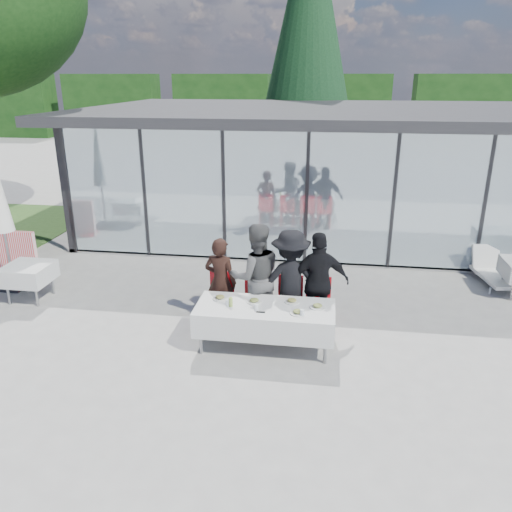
{
  "coord_description": "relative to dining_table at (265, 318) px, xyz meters",
  "views": [
    {
      "loc": [
        1.51,
        -7.25,
        4.28
      ],
      "look_at": [
        0.26,
        1.2,
        1.19
      ],
      "focal_mm": 35.0,
      "sensor_mm": 36.0,
      "label": 1
    }
  ],
  "objects": [
    {
      "name": "diner_b",
      "position": [
        -0.26,
        0.74,
        0.43
      ],
      "size": [
        1.19,
        1.19,
        1.93
      ],
      "primitive_type": "imported",
      "rotation": [
        0.0,
        0.0,
        3.47
      ],
      "color": "#545454",
      "rests_on": "ground"
    },
    {
      "name": "folded_eyeglasses",
      "position": [
        -0.04,
        -0.22,
        0.22
      ],
      "size": [
        0.14,
        0.03,
        0.01
      ],
      "primitive_type": "cube",
      "color": "black",
      "rests_on": "dining_table"
    },
    {
      "name": "plate_d",
      "position": [
        0.84,
        0.08,
        0.24
      ],
      "size": [
        0.25,
        0.25,
        0.07
      ],
      "color": "silver",
      "rests_on": "dining_table"
    },
    {
      "name": "spare_table_left",
      "position": [
        -4.93,
        1.21,
        0.02
      ],
      "size": [
        0.86,
        0.86,
        0.74
      ],
      "color": "silver",
      "rests_on": "ground"
    },
    {
      "name": "juice_bottle",
      "position": [
        -0.55,
        -0.07,
        0.29
      ],
      "size": [
        0.06,
        0.06,
        0.15
      ],
      "primitive_type": "cylinder",
      "color": "#92B34A",
      "rests_on": "dining_table"
    },
    {
      "name": "diner_c",
      "position": [
        0.34,
        0.74,
        0.38
      ],
      "size": [
        1.41,
        1.41,
        1.84
      ],
      "primitive_type": "imported",
      "rotation": [
        0.0,
        0.0,
        3.36
      ],
      "color": "black",
      "rests_on": "ground"
    },
    {
      "name": "lounger",
      "position": [
        4.58,
        3.53,
        -0.28
      ],
      "size": [
        0.82,
        1.41,
        0.72
      ],
      "color": "silver",
      "rests_on": "ground"
    },
    {
      "name": "pavilion",
      "position": [
        1.42,
        8.14,
        1.61
      ],
      "size": [
        14.8,
        8.8,
        3.44
      ],
      "color": "gray",
      "rests_on": "ground"
    },
    {
      "name": "plate_a",
      "position": [
        -0.79,
        0.18,
        0.24
      ],
      "size": [
        0.25,
        0.25,
        0.07
      ],
      "color": "silver",
      "rests_on": "dining_table"
    },
    {
      "name": "diner_chair_c",
      "position": [
        0.34,
        0.75,
        -0.0
      ],
      "size": [
        0.44,
        0.44,
        0.97
      ],
      "color": "red",
      "rests_on": "ground"
    },
    {
      "name": "plate_extra",
      "position": [
        0.54,
        -0.18,
        0.24
      ],
      "size": [
        0.25,
        0.25,
        0.07
      ],
      "color": "silver",
      "rests_on": "dining_table"
    },
    {
      "name": "diner_chair_b",
      "position": [
        -0.26,
        0.75,
        -0.0
      ],
      "size": [
        0.44,
        0.44,
        0.97
      ],
      "color": "red",
      "rests_on": "ground"
    },
    {
      "name": "conifer_tree",
      "position": [
        -0.09,
        12.97,
        5.45
      ],
      "size": [
        4.0,
        4.0,
        10.5
      ],
      "color": "#382316",
      "rests_on": "ground"
    },
    {
      "name": "dining_table",
      "position": [
        0.0,
        0.0,
        0.0
      ],
      "size": [
        2.26,
        0.96,
        0.75
      ],
      "color": "silver",
      "rests_on": "ground"
    },
    {
      "name": "ground",
      "position": [
        -0.59,
        -0.03,
        -0.54
      ],
      "size": [
        90.0,
        90.0,
        0.0
      ],
      "primitive_type": "plane",
      "color": "#9B9993",
      "rests_on": "ground"
    },
    {
      "name": "drinking_glasses",
      "position": [
        -0.04,
        -0.14,
        0.26
      ],
      "size": [
        1.29,
        0.25,
        0.1
      ],
      "color": "silver",
      "rests_on": "dining_table"
    },
    {
      "name": "plate_b",
      "position": [
        -0.2,
        0.14,
        0.24
      ],
      "size": [
        0.25,
        0.25,
        0.07
      ],
      "color": "silver",
      "rests_on": "dining_table"
    },
    {
      "name": "diner_d",
      "position": [
        0.84,
        0.74,
        0.37
      ],
      "size": [
        1.29,
        1.29,
        1.82
      ],
      "primitive_type": "imported",
      "rotation": [
        0.0,
        0.0,
        3.39
      ],
      "color": "black",
      "rests_on": "ground"
    },
    {
      "name": "diner_a",
      "position": [
        -0.9,
        0.74,
        0.28
      ],
      "size": [
        0.71,
        0.71,
        1.64
      ],
      "primitive_type": "imported",
      "rotation": [
        0.0,
        0.0,
        2.93
      ],
      "color": "black",
      "rests_on": "ground"
    },
    {
      "name": "diner_chair_d",
      "position": [
        0.84,
        0.75,
        -0.0
      ],
      "size": [
        0.44,
        0.44,
        0.97
      ],
      "color": "red",
      "rests_on": "ground"
    },
    {
      "name": "plate_c",
      "position": [
        0.42,
        0.22,
        0.24
      ],
      "size": [
        0.25,
        0.25,
        0.07
      ],
      "color": "silver",
      "rests_on": "dining_table"
    },
    {
      "name": "diner_chair_a",
      "position": [
        -0.9,
        0.75,
        -0.0
      ],
      "size": [
        0.44,
        0.44,
        0.97
      ],
      "color": "red",
      "rests_on": "ground"
    },
    {
      "name": "treeline",
      "position": [
        -2.59,
        27.97,
        1.66
      ],
      "size": [
        62.5,
        2.0,
        4.4
      ],
      "color": "black",
      "rests_on": "ground"
    }
  ]
}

